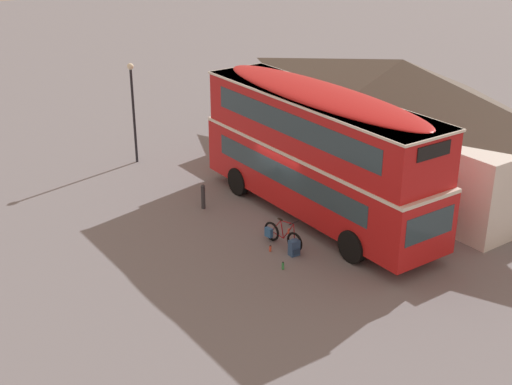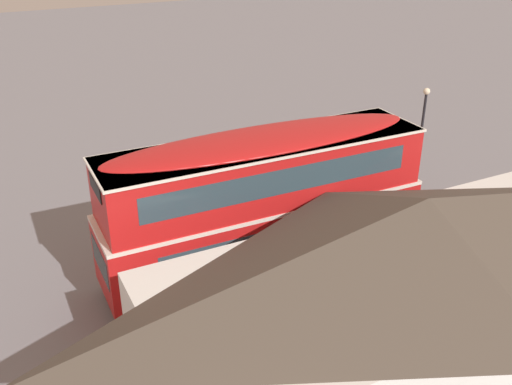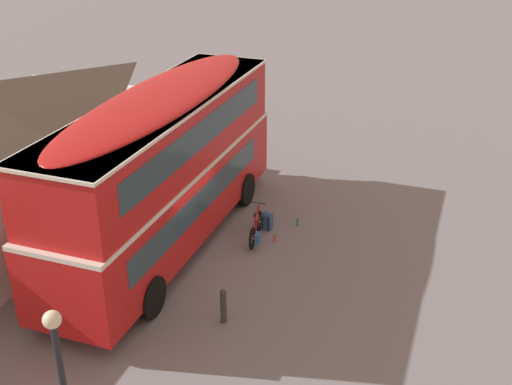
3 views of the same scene
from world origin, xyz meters
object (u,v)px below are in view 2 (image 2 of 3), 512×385
object	(u,v)px
water_bottle_red_squeeze	(199,233)
water_bottle_green_metal	(165,236)
backpack_on_ground	(186,239)
touring_bicycle	(208,233)
street_lamp	(422,127)
kerb_bollard	(297,201)
double_decker_bus	(264,198)

from	to	relation	value
water_bottle_red_squeeze	water_bottle_green_metal	bearing A→B (deg)	-17.35
backpack_on_ground	water_bottle_green_metal	size ratio (longest dim) A/B	2.25
touring_bicycle	street_lamp	size ratio (longest dim) A/B	0.40
street_lamp	kerb_bollard	xyz separation A→B (m)	(5.87, -0.13, -2.23)
water_bottle_green_metal	street_lamp	xyz separation A→B (m)	(-11.26, 0.45, 2.60)
kerb_bollard	double_decker_bus	bearing A→B (deg)	45.23
street_lamp	kerb_bollard	world-z (taller)	street_lamp
touring_bicycle	street_lamp	xyz separation A→B (m)	(-9.92, -0.48, 2.35)
kerb_bollard	water_bottle_green_metal	bearing A→B (deg)	-3.37
backpack_on_ground	touring_bicycle	bearing A→B (deg)	174.58
touring_bicycle	water_bottle_red_squeeze	xyz separation A→B (m)	(0.15, -0.56, -0.27)
street_lamp	water_bottle_green_metal	bearing A→B (deg)	-2.29
touring_bicycle	street_lamp	bearing A→B (deg)	-177.23
touring_bicycle	water_bottle_green_metal	distance (m)	1.65
street_lamp	double_decker_bus	bearing A→B (deg)	17.89
touring_bicycle	kerb_bollard	xyz separation A→B (m)	(-4.05, -0.61, 0.13)
double_decker_bus	street_lamp	distance (m)	9.29
kerb_bollard	water_bottle_red_squeeze	bearing A→B (deg)	0.74
backpack_on_ground	double_decker_bus	bearing A→B (deg)	127.61
backpack_on_ground	water_bottle_green_metal	world-z (taller)	backpack_on_ground
touring_bicycle	backpack_on_ground	distance (m)	0.81
double_decker_bus	touring_bicycle	xyz separation A→B (m)	(1.08, -2.37, -2.27)
touring_bicycle	double_decker_bus	bearing A→B (deg)	114.55
double_decker_bus	backpack_on_ground	bearing A→B (deg)	-52.39
backpack_on_ground	street_lamp	bearing A→B (deg)	-177.85
water_bottle_green_metal	double_decker_bus	bearing A→B (deg)	126.25
water_bottle_green_metal	street_lamp	distance (m)	11.56
double_decker_bus	street_lamp	xyz separation A→B (m)	(-8.84, -2.85, 0.08)
touring_bicycle	backpack_on_ground	size ratio (longest dim) A/B	3.00
touring_bicycle	water_bottle_red_squeeze	bearing A→B (deg)	-74.99
water_bottle_red_squeeze	water_bottle_green_metal	size ratio (longest dim) A/B	0.85
double_decker_bus	water_bottle_green_metal	size ratio (longest dim) A/B	41.15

